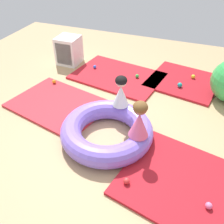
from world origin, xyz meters
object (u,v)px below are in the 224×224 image
(play_ball_pink, at_px, (209,206))
(child_in_white, at_px, (121,91))
(child_in_pink, at_px, (139,120))
(play_ball_yellow, at_px, (193,77))
(play_ball_green, at_px, (137,76))
(play_ball_red, at_px, (126,181))
(storage_cube, at_px, (68,51))
(play_ball_teal, at_px, (180,85))
(play_ball_blue, at_px, (95,67))
(play_ball_orange, at_px, (54,82))
(inflatable_cushion, at_px, (107,131))

(play_ball_pink, bearing_deg, child_in_white, 140.97)
(child_in_pink, bearing_deg, play_ball_yellow, -113.17)
(play_ball_green, bearing_deg, play_ball_red, -76.54)
(play_ball_yellow, height_order, storage_cube, storage_cube)
(play_ball_pink, bearing_deg, child_in_pink, 148.95)
(play_ball_teal, xyz_separation_m, play_ball_green, (-0.81, 0.05, -0.01))
(play_ball_teal, xyz_separation_m, storage_cube, (-2.34, 0.21, 0.20))
(child_in_pink, xyz_separation_m, play_ball_blue, (-1.43, 1.86, -0.45))
(child_in_pink, height_order, play_ball_red, child_in_pink)
(play_ball_teal, height_order, play_ball_yellow, play_ball_teal)
(child_in_pink, xyz_separation_m, play_ball_yellow, (0.47, 2.15, -0.45))
(play_ball_orange, relative_size, play_ball_green, 1.00)
(child_in_white, relative_size, play_ball_red, 6.17)
(play_ball_green, height_order, play_ball_yellow, play_ball_yellow)
(play_ball_blue, bearing_deg, play_ball_teal, -3.92)
(child_in_pink, xyz_separation_m, play_ball_pink, (0.94, -0.56, -0.45))
(child_in_white, distance_m, play_ball_orange, 1.62)
(play_ball_teal, relative_size, play_ball_blue, 1.30)
(play_ball_red, bearing_deg, play_ball_pink, 0.51)
(inflatable_cushion, xyz_separation_m, play_ball_pink, (1.39, -0.64, -0.07))
(inflatable_cushion, height_order, play_ball_pink, inflatable_cushion)
(play_ball_teal, bearing_deg, play_ball_yellow, 65.17)
(play_ball_pink, bearing_deg, storage_cube, 139.90)
(inflatable_cushion, relative_size, child_in_white, 2.71)
(inflatable_cushion, bearing_deg, play_ball_orange, 145.49)
(child_in_pink, bearing_deg, storage_cube, -54.43)
(play_ball_pink, bearing_deg, play_ball_green, 121.72)
(play_ball_red, bearing_deg, play_ball_blue, 121.18)
(play_ball_pink, bearing_deg, play_ball_yellow, 99.72)
(inflatable_cushion, xyz_separation_m, play_ball_green, (-0.07, 1.72, -0.07))
(play_ball_teal, distance_m, storage_cube, 2.36)
(child_in_white, xyz_separation_m, play_ball_blue, (-1.01, 1.33, -0.44))
(play_ball_red, bearing_deg, child_in_white, 112.67)
(inflatable_cushion, xyz_separation_m, play_ball_orange, (-1.43, 0.98, -0.07))
(play_ball_teal, height_order, play_ball_green, play_ball_teal)
(play_ball_orange, distance_m, storage_cube, 0.94)
(play_ball_green, height_order, play_ball_red, play_ball_red)
(child_in_pink, relative_size, play_ball_green, 7.04)
(child_in_pink, height_order, storage_cube, child_in_pink)
(inflatable_cushion, height_order, storage_cube, storage_cube)
(play_ball_pink, height_order, storage_cube, storage_cube)
(play_ball_pink, relative_size, storage_cube, 0.13)
(play_ball_green, height_order, storage_cube, storage_cube)
(inflatable_cushion, height_order, play_ball_red, inflatable_cushion)
(play_ball_blue, height_order, play_ball_red, play_ball_red)
(inflatable_cushion, xyz_separation_m, play_ball_teal, (0.74, 1.67, -0.06))
(inflatable_cushion, xyz_separation_m, storage_cube, (-1.60, 1.88, 0.14))
(play_ball_pink, bearing_deg, play_ball_teal, 105.78)
(play_ball_pink, xyz_separation_m, play_ball_yellow, (-0.47, 2.72, 0.00))
(play_ball_orange, distance_m, play_ball_yellow, 2.60)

